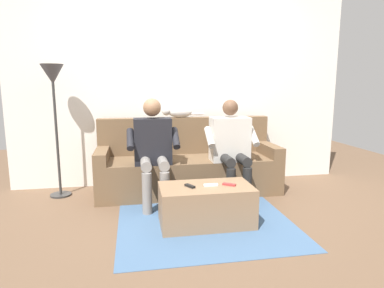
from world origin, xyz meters
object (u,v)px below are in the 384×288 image
object	(u,v)px
remote_black	(190,186)
floor_lamp	(53,88)
couch	(188,167)
coffee_table	(206,205)
remote_white	(211,185)
person_left_seated	(231,144)
person_right_seated	(153,146)
remote_red	(229,184)
cat_on_backrest	(177,112)

from	to	relation	value
remote_black	floor_lamp	distance (m)	1.96
couch	floor_lamp	world-z (taller)	floor_lamp
coffee_table	remote_white	xyz separation A→B (m)	(-0.04, 0.01, 0.20)
person_left_seated	floor_lamp	world-z (taller)	floor_lamp
person_right_seated	floor_lamp	world-z (taller)	floor_lamp
person_right_seated	remote_white	bearing A→B (deg)	125.82
couch	remote_white	bearing A→B (deg)	92.31
coffee_table	person_left_seated	size ratio (longest dim) A/B	0.76
remote_black	person_right_seated	bearing A→B (deg)	173.99
remote_red	floor_lamp	world-z (taller)	floor_lamp
remote_black	remote_white	xyz separation A→B (m)	(-0.20, 0.00, -0.00)
person_left_seated	cat_on_backrest	distance (m)	0.85
person_left_seated	remote_red	distance (m)	0.79
remote_black	remote_red	world-z (taller)	remote_black
person_right_seated	coffee_table	bearing A→B (deg)	123.89
couch	remote_red	size ratio (longest dim) A/B	17.77
person_left_seated	remote_black	world-z (taller)	person_left_seated
cat_on_backrest	couch	bearing A→B (deg)	112.37
coffee_table	floor_lamp	bearing A→B (deg)	-35.85
remote_white	person_left_seated	bearing A→B (deg)	-120.97
person_right_seated	remote_black	world-z (taller)	person_right_seated
cat_on_backrest	remote_white	xyz separation A→B (m)	(-0.14, 1.27, -0.58)
cat_on_backrest	remote_black	world-z (taller)	cat_on_backrest
person_right_seated	remote_red	distance (m)	0.98
coffee_table	cat_on_backrest	bearing A→B (deg)	-85.54
person_left_seated	remote_white	xyz separation A→B (m)	(0.40, 0.70, -0.26)
person_left_seated	cat_on_backrest	xyz separation A→B (m)	(0.54, -0.58, 0.32)
person_right_seated	remote_black	size ratio (longest dim) A/B	9.81
remote_black	coffee_table	bearing A→B (deg)	63.27
couch	coffee_table	world-z (taller)	couch
cat_on_backrest	floor_lamp	bearing A→B (deg)	6.55
couch	coffee_table	size ratio (longest dim) A/B	2.53
remote_black	cat_on_backrest	bearing A→B (deg)	148.08
couch	cat_on_backrest	distance (m)	0.71
coffee_table	remote_red	size ratio (longest dim) A/B	7.04
coffee_table	person_right_seated	xyz separation A→B (m)	(0.44, -0.66, 0.46)
couch	remote_red	world-z (taller)	couch
couch	remote_white	world-z (taller)	couch
person_left_seated	floor_lamp	xyz separation A→B (m)	(1.96, -0.41, 0.62)
person_left_seated	remote_red	size ratio (longest dim) A/B	9.26
person_right_seated	remote_black	bearing A→B (deg)	113.39
cat_on_backrest	coffee_table	bearing A→B (deg)	94.46
person_left_seated	remote_red	world-z (taller)	person_left_seated
cat_on_backrest	remote_white	bearing A→B (deg)	96.27
coffee_table	couch	bearing A→B (deg)	-90.00
remote_black	floor_lamp	bearing A→B (deg)	-158.39
couch	remote_red	xyz separation A→B (m)	(-0.21, 1.05, 0.08)
remote_red	floor_lamp	distance (m)	2.24
cat_on_backrest	remote_black	distance (m)	1.40
person_left_seated	cat_on_backrest	size ratio (longest dim) A/B	2.12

